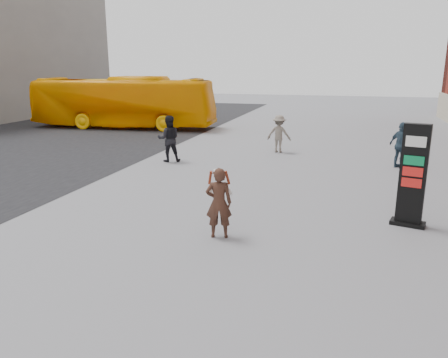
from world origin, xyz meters
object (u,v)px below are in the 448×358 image
(pedestrian_b, at_px, (279,134))
(pedestrian_c, at_px, (401,145))
(info_pylon, at_px, (413,176))
(woman, at_px, (219,202))
(pedestrian_a, at_px, (169,139))
(bus, at_px, (123,102))

(pedestrian_b, relative_size, pedestrian_c, 0.95)
(info_pylon, bearing_deg, pedestrian_c, 100.44)
(woman, xyz_separation_m, pedestrian_a, (-4.21, 7.11, 0.10))
(info_pylon, relative_size, pedestrian_b, 1.49)
(bus, relative_size, pedestrian_c, 6.48)
(pedestrian_a, bearing_deg, info_pylon, 124.05)
(info_pylon, distance_m, pedestrian_a, 9.84)
(pedestrian_c, bearing_deg, bus, 19.96)
(woman, distance_m, pedestrian_b, 10.26)
(pedestrian_a, bearing_deg, bus, -76.50)
(pedestrian_a, relative_size, pedestrian_c, 1.06)
(info_pylon, xyz_separation_m, pedestrian_c, (0.40, 6.45, -0.36))
(bus, bearing_deg, woman, -150.33)
(woman, xyz_separation_m, pedestrian_c, (4.58, 8.42, 0.04))
(woman, bearing_deg, bus, -71.43)
(pedestrian_a, relative_size, pedestrian_b, 1.12)
(info_pylon, distance_m, bus, 20.19)
(pedestrian_c, bearing_deg, pedestrian_a, 53.28)
(info_pylon, xyz_separation_m, woman, (-4.18, -1.97, -0.41))
(pedestrian_a, distance_m, pedestrian_c, 8.88)
(bus, bearing_deg, info_pylon, -137.28)
(woman, distance_m, pedestrian_a, 8.27)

